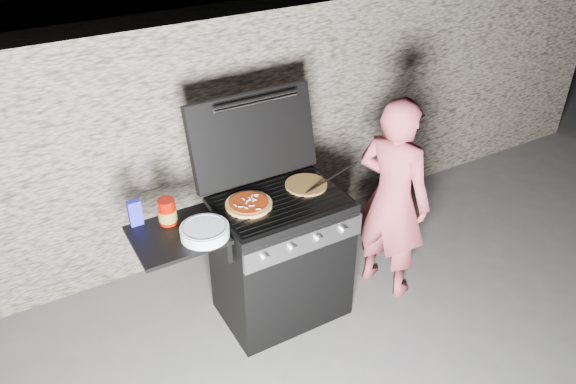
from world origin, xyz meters
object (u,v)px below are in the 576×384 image
gas_grill (247,270)px  person (392,199)px  sauce_jar (167,211)px  pizza_topped (249,204)px

gas_grill → person: (1.03, -0.13, 0.28)m
gas_grill → person: size_ratio=0.91×
sauce_jar → person: (1.46, -0.25, -0.25)m
gas_grill → sauce_jar: 0.69m
pizza_topped → sauce_jar: sauce_jar is taller
pizza_topped → person: person is taller
gas_grill → sauce_jar: size_ratio=8.46×
person → pizza_topped: bearing=59.5°
gas_grill → person: person is taller
gas_grill → pizza_topped: 0.48m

